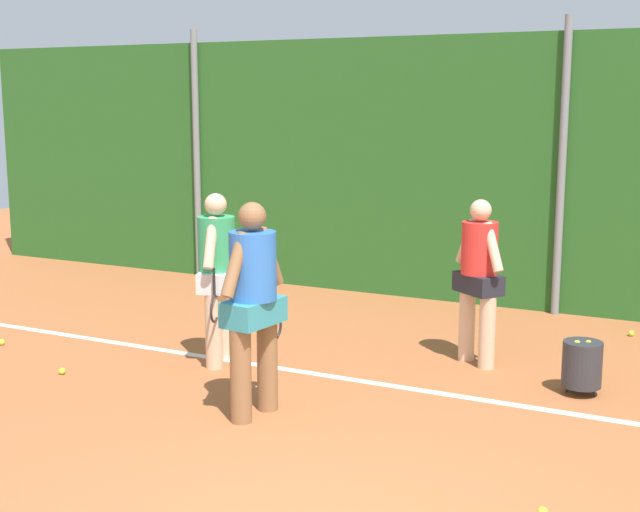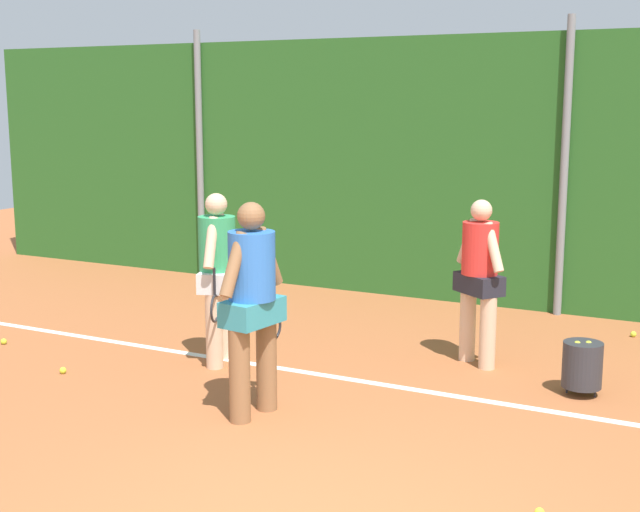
{
  "view_description": "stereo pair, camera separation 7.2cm",
  "coord_description": "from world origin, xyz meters",
  "views": [
    {
      "loc": [
        2.1,
        -4.2,
        2.69
      ],
      "look_at": [
        -1.51,
        3.05,
        1.21
      ],
      "focal_mm": 48.82,
      "sensor_mm": 36.0,
      "label": 1
    },
    {
      "loc": [
        2.17,
        -4.16,
        2.69
      ],
      "look_at": [
        -1.51,
        3.05,
        1.21
      ],
      "focal_mm": 48.82,
      "sensor_mm": 36.0,
      "label": 2
    }
  ],
  "objects": [
    {
      "name": "ground_plane",
      "position": [
        0.0,
        2.02,
        0.0
      ],
      "size": [
        28.7,
        28.7,
        0.0
      ],
      "primitive_type": "plane",
      "color": "#A85B33"
    },
    {
      "name": "hedge_fence_backdrop",
      "position": [
        0.0,
        6.86,
        1.74
      ],
      "size": [
        18.65,
        0.25,
        3.49
      ],
      "primitive_type": "cube",
      "color": "#286023",
      "rests_on": "ground_plane"
    },
    {
      "name": "fence_post_left",
      "position": [
        -5.38,
        6.68,
        1.83
      ],
      "size": [
        0.1,
        0.1,
        3.67
      ],
      "primitive_type": "cylinder",
      "color": "gray",
      "rests_on": "ground_plane"
    },
    {
      "name": "fence_post_center",
      "position": [
        0.0,
        6.68,
        1.83
      ],
      "size": [
        0.1,
        0.1,
        3.67
      ],
      "primitive_type": "cylinder",
      "color": "gray",
      "rests_on": "ground_plane"
    },
    {
      "name": "court_baseline_paint",
      "position": [
        0.0,
        3.16,
        0.0
      ],
      "size": [
        13.63,
        0.1,
        0.01
      ],
      "primitive_type": "cube",
      "color": "white",
      "rests_on": "ground_plane"
    },
    {
      "name": "player_foreground_near",
      "position": [
        -1.57,
        1.92,
        1.03
      ],
      "size": [
        0.4,
        0.84,
        1.85
      ],
      "rotation": [
        0.0,
        0.0,
        1.43
      ],
      "color": "#8C603D",
      "rests_on": "ground_plane"
    },
    {
      "name": "player_midcourt",
      "position": [
        -2.67,
        3.04,
        0.98
      ],
      "size": [
        0.44,
        0.76,
        1.75
      ],
      "rotation": [
        0.0,
        0.0,
        5.03
      ],
      "color": "beige",
      "rests_on": "ground_plane"
    },
    {
      "name": "player_backcourt_far",
      "position": [
        -0.29,
        4.2,
        0.95
      ],
      "size": [
        0.6,
        0.52,
        1.7
      ],
      "rotation": [
        0.0,
        0.0,
        5.66
      ],
      "color": "beige",
      "rests_on": "ground_plane"
    },
    {
      "name": "ball_hopper",
      "position": [
        0.84,
        3.72,
        0.29
      ],
      "size": [
        0.36,
        0.36,
        0.51
      ],
      "color": "#2D2D33",
      "rests_on": "ground_plane"
    },
    {
      "name": "tennis_ball_0",
      "position": [
        -5.17,
        2.52,
        0.03
      ],
      "size": [
        0.07,
        0.07,
        0.07
      ],
      "primitive_type": "sphere",
      "color": "#CCDB33",
      "rests_on": "ground_plane"
    },
    {
      "name": "tennis_ball_2",
      "position": [
        1.0,
        6.01,
        0.03
      ],
      "size": [
        0.07,
        0.07,
        0.07
      ],
      "primitive_type": "sphere",
      "color": "#CCDB33",
      "rests_on": "ground_plane"
    },
    {
      "name": "tennis_ball_5",
      "position": [
        -3.85,
        2.03,
        0.03
      ],
      "size": [
        0.07,
        0.07,
        0.07
      ],
      "primitive_type": "sphere",
      "color": "#CCDB33",
      "rests_on": "ground_plane"
    }
  ]
}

